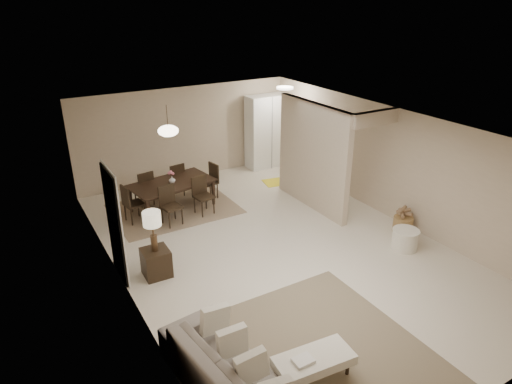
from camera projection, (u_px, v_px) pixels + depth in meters
floor at (276, 247)px, 9.23m from camera, size 9.00×9.00×0.00m
ceiling at (278, 127)px, 8.23m from camera, size 9.00×9.00×0.00m
back_wall at (186, 133)px, 12.29m from camera, size 6.00×0.00×6.00m
left_wall at (120, 228)px, 7.34m from camera, size 0.00×9.00×9.00m
right_wall at (390, 163)px, 10.13m from camera, size 0.00×9.00×9.00m
partition at (313, 156)px, 10.56m from camera, size 0.15×2.50×2.50m
doorway at (114, 225)px, 7.92m from camera, size 0.04×0.90×2.04m
pantry_cabinet at (267, 131)px, 13.19m from camera, size 1.20×0.55×2.10m
flush_light at (285, 88)px, 11.85m from camera, size 0.44×0.44×0.05m
living_rug at (311, 358)px, 6.41m from camera, size 3.20×3.20×0.01m
sofa at (235, 373)px, 5.71m from camera, size 2.48×1.22×0.70m
ottoman_bench at (314, 361)px, 5.96m from camera, size 1.10×0.58×0.38m
side_table at (156, 263)px, 8.22m from camera, size 0.48×0.48×0.52m
table_lamp at (152, 222)px, 7.89m from camera, size 0.32×0.32×0.76m
round_pouf at (405, 239)px, 9.10m from camera, size 0.53×0.53×0.41m
wicker_basket at (403, 225)px, 9.75m from camera, size 0.47×0.47×0.35m
dining_rug at (174, 209)px, 10.86m from camera, size 2.80×2.10×0.01m
dining_table at (173, 196)px, 10.73m from camera, size 2.06×1.36×0.67m
dining_chairs at (173, 192)px, 10.68m from camera, size 2.41×1.89×0.89m
vase at (172, 180)px, 10.56m from camera, size 0.19×0.19×0.16m
yellow_mat at (281, 181)px, 12.43m from camera, size 1.02×0.74×0.01m
pendant_light at (168, 131)px, 10.09m from camera, size 0.46×0.46×0.71m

